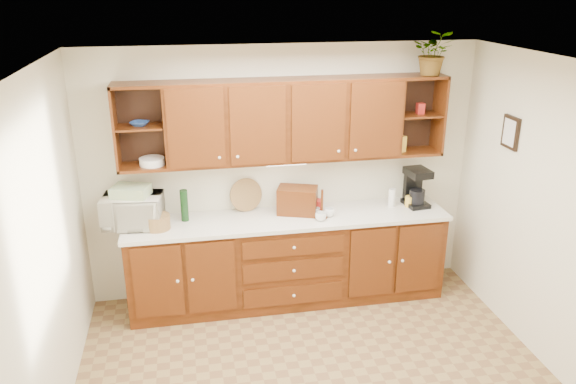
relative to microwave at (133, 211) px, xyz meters
name	(u,v)px	position (x,y,z in m)	size (l,w,h in m)	color
ceiling	(328,69)	(1.50, -1.50, 1.51)	(4.00, 4.00, 0.00)	white
back_wall	(282,173)	(1.50, 0.25, 0.21)	(4.00, 4.00, 0.00)	beige
left_wall	(39,271)	(-0.50, -1.50, 0.21)	(3.50, 3.50, 0.00)	beige
right_wall	(565,226)	(3.50, -1.50, 0.21)	(3.50, 3.50, 0.00)	beige
base_cabinets	(288,260)	(1.50, -0.05, -0.64)	(3.20, 0.60, 0.90)	#331705
countertop	(288,219)	(1.50, -0.06, -0.17)	(3.24, 0.64, 0.04)	silver
upper_cabinets	(286,120)	(1.51, 0.09, 0.80)	(3.20, 0.33, 0.80)	#331705
undercabinet_light	(286,163)	(1.50, 0.04, 0.38)	(0.40, 0.05, 0.03)	white
framed_picture	(511,132)	(3.48, -0.60, 0.76)	(0.03, 0.24, 0.30)	black
wicker_basket	(157,222)	(0.23, -0.11, -0.08)	(0.24, 0.24, 0.14)	olive
microwave	(133,211)	(0.00, 0.00, 0.00)	(0.56, 0.38, 0.31)	beige
towel_stack	(131,191)	(0.00, 0.00, 0.20)	(0.33, 0.24, 0.10)	#E4DB6B
wine_bottle	(184,205)	(0.49, 0.04, 0.00)	(0.07, 0.07, 0.32)	black
woven_tray	(246,209)	(1.11, 0.19, -0.15)	(0.34, 0.34, 0.02)	olive
bread_box	(297,200)	(1.61, 0.03, -0.02)	(0.39, 0.24, 0.27)	#331705
mug_tree	(322,213)	(1.83, -0.14, -0.11)	(0.25, 0.26, 0.30)	#331705
canister_red	(317,206)	(1.82, 0.01, -0.09)	(0.11, 0.11, 0.13)	#AC1F18
canister_white	(392,198)	(2.62, 0.02, -0.06)	(0.07, 0.07, 0.19)	white
canister_yellow	(409,201)	(2.79, -0.02, -0.10)	(0.08, 0.08, 0.11)	gold
coffee_maker	(416,187)	(2.87, 0.02, 0.04)	(0.24, 0.30, 0.40)	black
bowl_stack	(140,124)	(0.13, 0.09, 0.83)	(0.17, 0.17, 0.04)	#26478C
plate_stack	(152,161)	(0.21, 0.07, 0.46)	(0.24, 0.24, 0.07)	white
pantry_box_yellow	(401,144)	(2.69, 0.05, 0.51)	(0.09, 0.07, 0.16)	gold
pantry_box_red	(420,108)	(2.88, 0.08, 0.86)	(0.07, 0.06, 0.11)	#AC1F18
potted_plant	(434,53)	(2.95, 0.04, 1.41)	(0.39, 0.34, 0.43)	#999999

